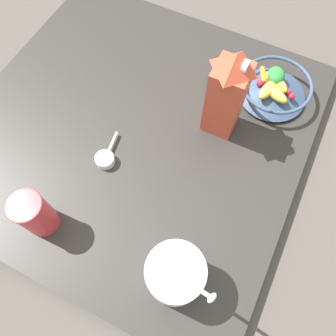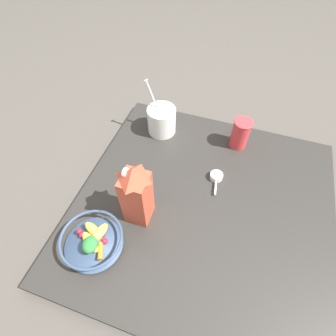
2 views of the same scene
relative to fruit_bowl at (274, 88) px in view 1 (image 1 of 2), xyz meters
The scene contains 7 objects.
ground_plane 0.41m from the fruit_bowl, 131.31° to the left, with size 6.00×6.00×0.00m, color #4C4742.
countertop 0.41m from the fruit_bowl, 131.31° to the left, with size 0.92×0.92×0.04m.
fruit_bowl is the anchor object (origin of this frame).
milk_carton 0.21m from the fruit_bowl, 147.41° to the left, with size 0.08×0.08×0.27m.
yogurt_tub 0.59m from the fruit_bowl, behind, with size 0.12×0.14×0.24m.
drinking_cup 0.71m from the fruit_bowl, 148.50° to the left, with size 0.08×0.08×0.13m.
measuring_scoop 0.51m from the fruit_bowl, 140.72° to the left, with size 0.11×0.05×0.02m.
Camera 1 is at (-0.40, -0.30, 0.82)m, focal length 35.00 mm.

